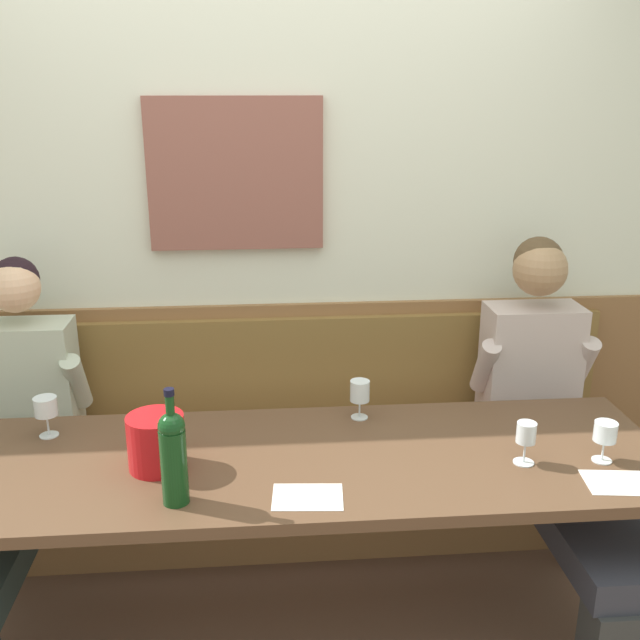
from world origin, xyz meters
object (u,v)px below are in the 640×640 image
at_px(person_right_seat, 6,455).
at_px(wine_glass_center_front, 360,393).
at_px(wine_bottle_clear_water, 173,455).
at_px(wine_glass_left_end, 605,434).
at_px(person_center_right_seat, 556,422).
at_px(dining_table, 288,477).
at_px(wine_glass_mid_left, 526,435).
at_px(wine_glass_near_bucket, 46,409).
at_px(ice_bucket, 156,442).
at_px(wall_bench, 283,476).

distance_m(person_right_seat, wine_glass_center_front, 1.31).
height_order(wine_bottle_clear_water, wine_glass_left_end, wine_bottle_clear_water).
height_order(person_center_right_seat, wine_glass_left_end, person_center_right_seat).
distance_m(dining_table, wine_glass_center_front, 0.43).
bearing_deg(wine_glass_mid_left, wine_glass_near_bucket, 168.35).
bearing_deg(person_right_seat, wine_glass_center_front, -0.92).
distance_m(dining_table, ice_bucket, 0.45).
bearing_deg(person_right_seat, wine_bottle_clear_water, -38.74).
distance_m(wine_glass_center_front, wine_glass_left_end, 0.84).
height_order(dining_table, ice_bucket, ice_bucket).
relative_size(person_right_seat, wine_glass_center_front, 8.67).
bearing_deg(wine_glass_center_front, dining_table, -134.62).
distance_m(dining_table, wine_glass_near_bucket, 0.88).
height_order(dining_table, wine_glass_center_front, wine_glass_center_front).
distance_m(wine_bottle_clear_water, wine_glass_mid_left, 1.11).
distance_m(wall_bench, wine_glass_mid_left, 1.20).
xyz_separation_m(person_right_seat, person_center_right_seat, (2.06, 0.02, 0.03)).
xyz_separation_m(wine_bottle_clear_water, wine_glass_near_bucket, (-0.49, 0.47, -0.05)).
bearing_deg(wine_glass_mid_left, person_center_right_seat, 55.67).
height_order(dining_table, wine_bottle_clear_water, wine_bottle_clear_water).
distance_m(wine_bottle_clear_water, wine_glass_near_bucket, 0.68).
distance_m(person_right_seat, wine_glass_left_end, 2.09).
distance_m(dining_table, person_right_seat, 1.06).
bearing_deg(person_right_seat, dining_table, -16.51).
height_order(wine_bottle_clear_water, wine_glass_mid_left, wine_bottle_clear_water).
xyz_separation_m(wine_bottle_clear_water, wine_glass_left_end, (1.36, 0.13, -0.06)).
distance_m(wine_bottle_clear_water, wine_glass_left_end, 1.37).
bearing_deg(wine_glass_mid_left, wall_bench, 135.62).
height_order(wine_glass_near_bucket, wine_glass_left_end, wine_glass_near_bucket).
height_order(person_center_right_seat, wine_bottle_clear_water, person_center_right_seat).
bearing_deg(wine_bottle_clear_water, person_right_seat, 141.26).
height_order(ice_bucket, wine_bottle_clear_water, wine_bottle_clear_water).
bearing_deg(person_center_right_seat, person_right_seat, -179.42).
bearing_deg(person_center_right_seat, wine_glass_mid_left, -124.33).
distance_m(person_center_right_seat, wine_glass_near_bucket, 1.89).
distance_m(wall_bench, wine_glass_near_bucket, 1.08).
relative_size(ice_bucket, wine_glass_center_front, 1.24).
bearing_deg(dining_table, wine_glass_mid_left, -7.52).
xyz_separation_m(dining_table, wine_glass_left_end, (1.02, -0.11, 0.17)).
relative_size(wine_glass_near_bucket, wine_glass_left_end, 1.05).
height_order(person_right_seat, wine_bottle_clear_water, person_right_seat).
height_order(wall_bench, wine_glass_mid_left, wall_bench).
height_order(person_right_seat, wine_glass_center_front, person_right_seat).
height_order(wall_bench, ice_bucket, wall_bench).
relative_size(ice_bucket, wine_glass_mid_left, 1.27).
xyz_separation_m(wine_glass_near_bucket, wine_glass_left_end, (1.85, -0.34, -0.01)).
height_order(wall_bench, wine_glass_near_bucket, wall_bench).
relative_size(wall_bench, person_center_right_seat, 2.16).
height_order(wine_glass_mid_left, wine_glass_left_end, wine_glass_mid_left).
height_order(wine_glass_center_front, wine_glass_near_bucket, wine_glass_center_front).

